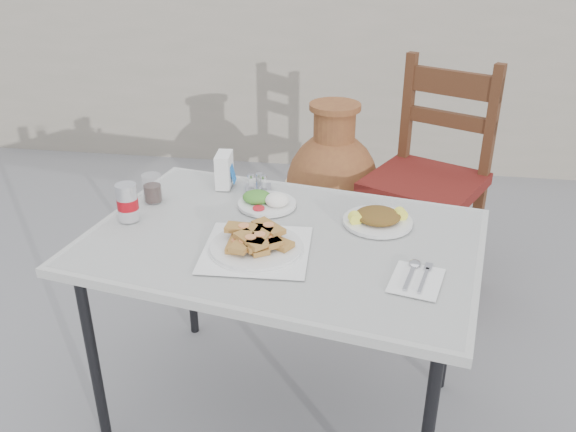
# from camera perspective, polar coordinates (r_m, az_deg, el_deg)

# --- Properties ---
(ground) EXTENTS (80.00, 80.00, 0.00)m
(ground) POSITION_cam_1_polar(r_m,az_deg,el_deg) (2.36, -2.19, -17.08)
(ground) COLOR slate
(ground) RESTS_ON ground
(cafe_table) EXTENTS (1.32, 1.01, 0.73)m
(cafe_table) POSITION_cam_1_polar(r_m,az_deg,el_deg) (1.92, -0.52, -3.19)
(cafe_table) COLOR black
(cafe_table) RESTS_ON ground
(pide_plate) EXTENTS (0.33, 0.33, 0.06)m
(pide_plate) POSITION_cam_1_polar(r_m,az_deg,el_deg) (1.80, -3.00, -2.37)
(pide_plate) COLOR white
(pide_plate) RESTS_ON cafe_table
(salad_rice_plate) EXTENTS (0.20, 0.20, 0.05)m
(salad_rice_plate) POSITION_cam_1_polar(r_m,az_deg,el_deg) (2.08, -2.04, 1.45)
(salad_rice_plate) COLOR silver
(salad_rice_plate) RESTS_ON cafe_table
(salad_chopped_plate) EXTENTS (0.22, 0.22, 0.05)m
(salad_chopped_plate) POSITION_cam_1_polar(r_m,az_deg,el_deg) (1.98, 8.40, -0.19)
(salad_chopped_plate) COLOR silver
(salad_chopped_plate) RESTS_ON cafe_table
(soda_can) EXTENTS (0.07, 0.07, 0.12)m
(soda_can) POSITION_cam_1_polar(r_m,az_deg,el_deg) (2.03, -14.79, 1.27)
(soda_can) COLOR white
(soda_can) RESTS_ON cafe_table
(cola_glass) EXTENTS (0.07, 0.07, 0.10)m
(cola_glass) POSITION_cam_1_polar(r_m,az_deg,el_deg) (2.16, -12.57, 2.44)
(cola_glass) COLOR white
(cola_glass) RESTS_ON cafe_table
(napkin_holder) EXTENTS (0.07, 0.11, 0.12)m
(napkin_holder) POSITION_cam_1_polar(r_m,az_deg,el_deg) (2.23, -5.98, 4.32)
(napkin_holder) COLOR white
(napkin_holder) RESTS_ON cafe_table
(condiment_caddy) EXTENTS (0.10, 0.09, 0.07)m
(condiment_caddy) POSITION_cam_1_polar(r_m,az_deg,el_deg) (2.20, -2.80, 2.97)
(condiment_caddy) COLOR silver
(condiment_caddy) RESTS_ON cafe_table
(cutlery_napkin) EXTENTS (0.17, 0.20, 0.01)m
(cutlery_napkin) POSITION_cam_1_polar(r_m,az_deg,el_deg) (1.71, 11.93, -5.62)
(cutlery_napkin) COLOR white
(cutlery_napkin) RESTS_ON cafe_table
(chair) EXTENTS (0.63, 0.63, 1.06)m
(chair) POSITION_cam_1_polar(r_m,az_deg,el_deg) (2.86, 13.05, 3.60)
(chair) COLOR #3D2610
(chair) RESTS_ON ground
(terracotta_urn) EXTENTS (0.47, 0.47, 0.83)m
(terracotta_urn) POSITION_cam_1_polar(r_m,az_deg,el_deg) (3.06, 4.15, 2.44)
(terracotta_urn) COLOR brown
(terracotta_urn) RESTS_ON ground
(back_wall) EXTENTS (6.00, 0.25, 1.20)m
(back_wall) POSITION_cam_1_polar(r_m,az_deg,el_deg) (4.31, 4.01, 12.71)
(back_wall) COLOR gray
(back_wall) RESTS_ON ground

